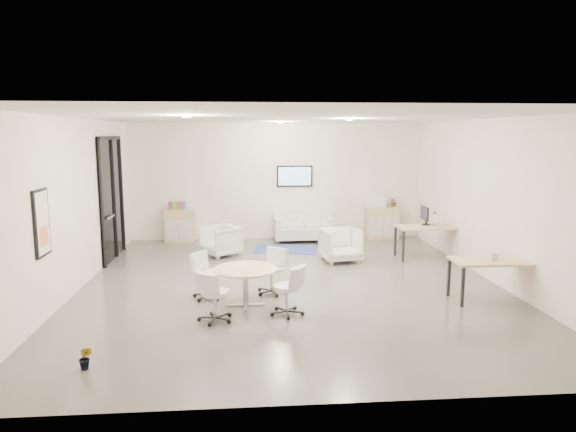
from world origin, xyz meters
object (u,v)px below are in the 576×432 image
at_px(sideboard_right, 382,223).
at_px(loveseat, 303,229).
at_px(sideboard_left, 179,226).
at_px(armchair_left, 221,239).
at_px(desk_rear, 428,229).
at_px(round_table, 245,273).
at_px(desk_front, 492,264).
at_px(armchair_right, 341,243).

bearing_deg(sideboard_right, loveseat, -175.92).
relative_size(sideboard_left, sideboard_right, 0.98).
distance_m(armchair_left, desk_rear, 4.92).
bearing_deg(round_table, sideboard_left, 108.07).
relative_size(loveseat, round_table, 1.49).
height_order(desk_front, round_table, desk_front).
bearing_deg(sideboard_right, desk_rear, -78.63).
bearing_deg(sideboard_left, desk_front, -42.25).
bearing_deg(sideboard_left, desk_rear, -21.37).
xyz_separation_m(sideboard_right, desk_front, (0.49, -5.51, 0.20)).
height_order(armchair_left, desk_front, armchair_left).
distance_m(desk_rear, round_table, 5.28).
relative_size(sideboard_right, loveseat, 0.56).
bearing_deg(armchair_right, loveseat, 94.58).
relative_size(desk_front, round_table, 1.30).
bearing_deg(desk_front, round_table, -179.31).
bearing_deg(armchair_left, round_table, -26.94).
bearing_deg(loveseat, desk_rear, -41.27).
bearing_deg(desk_rear, sideboard_right, 96.87).
relative_size(sideboard_right, desk_rear, 0.59).
xyz_separation_m(sideboard_right, desk_rear, (0.47, -2.36, 0.24)).
bearing_deg(loveseat, desk_front, -65.19).
xyz_separation_m(armchair_left, round_table, (0.59, -3.73, 0.17)).
height_order(sideboard_right, armchair_right, sideboard_right).
bearing_deg(sideboard_right, round_table, -124.93).
relative_size(armchair_right, desk_rear, 0.55).
relative_size(loveseat, armchair_left, 2.03).
xyz_separation_m(sideboard_left, round_table, (1.78, -5.46, 0.14)).
bearing_deg(round_table, sideboard_right, 55.07).
xyz_separation_m(sideboard_left, armchair_right, (3.96, -2.54, -0.02)).
distance_m(sideboard_right, desk_rear, 2.42).
bearing_deg(loveseat, armchair_right, -78.01).
xyz_separation_m(loveseat, desk_rear, (2.70, -2.20, 0.36)).
bearing_deg(desk_rear, sideboard_left, 154.13).
bearing_deg(armchair_left, sideboard_left, 178.52).
relative_size(sideboard_left, desk_front, 0.62).
xyz_separation_m(sideboard_right, armchair_right, (-1.63, -2.52, -0.03)).
distance_m(desk_front, round_table, 4.30).
distance_m(sideboard_left, armchair_left, 2.10).
height_order(loveseat, armchair_right, armchair_right).
distance_m(armchair_left, round_table, 3.78).
xyz_separation_m(armchair_right, desk_front, (2.12, -2.98, 0.23)).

